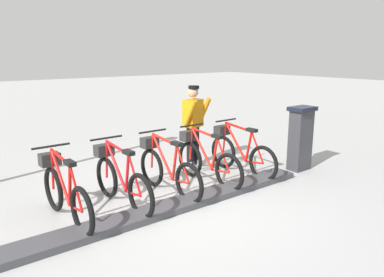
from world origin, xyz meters
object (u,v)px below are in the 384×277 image
bike_docked_0 (239,152)px  worker_near_rack (193,122)px  payment_kiosk (300,137)px  bike_docked_2 (166,168)px  bike_docked_4 (64,192)px  bike_docked_3 (120,179)px  bike_docked_1 (206,160)px

bike_docked_0 → worker_near_rack: size_ratio=1.04×
payment_kiosk → bike_docked_2: bearing=78.6°
bike_docked_2 → bike_docked_4: 1.71m
worker_near_rack → bike_docked_3: bearing=114.2°
worker_near_rack → bike_docked_0: bearing=-160.1°
bike_docked_1 → bike_docked_4: same height
worker_near_rack → payment_kiosk: bearing=-136.5°
worker_near_rack → bike_docked_1: bearing=153.4°
bike_docked_4 → bike_docked_3: bearing=-90.0°
bike_docked_0 → bike_docked_4: bearing=90.0°
payment_kiosk → worker_near_rack: size_ratio=0.77×
bike_docked_3 → worker_near_rack: bearing=-65.8°
bike_docked_1 → bike_docked_0: bearing=-90.0°
bike_docked_2 → worker_near_rack: bearing=-53.7°
bike_docked_3 → bike_docked_2: bearing=-90.0°
bike_docked_1 → bike_docked_3: same height
bike_docked_2 → bike_docked_4: size_ratio=1.00×
bike_docked_1 → bike_docked_2: 0.85m
bike_docked_3 → bike_docked_0: bearing=-90.0°
payment_kiosk → bike_docked_4: size_ratio=0.74×
payment_kiosk → bike_docked_0: payment_kiosk is taller
bike_docked_3 → bike_docked_4: 0.85m
bike_docked_0 → bike_docked_3: 2.56m
bike_docked_1 → bike_docked_3: 1.71m
payment_kiosk → bike_docked_1: payment_kiosk is taller
bike_docked_0 → bike_docked_2: bearing=90.0°
bike_docked_2 → bike_docked_3: same height
bike_docked_1 → bike_docked_4: bearing=90.0°
bike_docked_0 → worker_near_rack: 1.16m
bike_docked_0 → bike_docked_2: same height
bike_docked_0 → bike_docked_2: (0.00, 1.71, 0.00)m
bike_docked_4 → payment_kiosk: bearing=-97.2°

